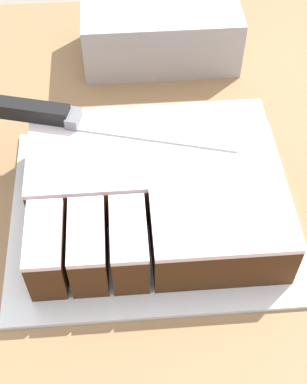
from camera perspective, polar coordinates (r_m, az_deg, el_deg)
countertop at (r=1.08m, az=-1.17°, el=-18.62°), size 1.40×1.10×0.91m
cake_board at (r=0.70m, az=-0.00°, el=-2.03°), size 0.37×0.30×0.01m
cake at (r=0.67m, az=0.26°, el=0.18°), size 0.31×0.24×0.07m
knife at (r=0.71m, az=-9.99°, el=7.97°), size 0.33×0.11×0.02m
storage_box at (r=0.91m, az=0.73°, el=16.83°), size 0.25×0.14×0.09m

